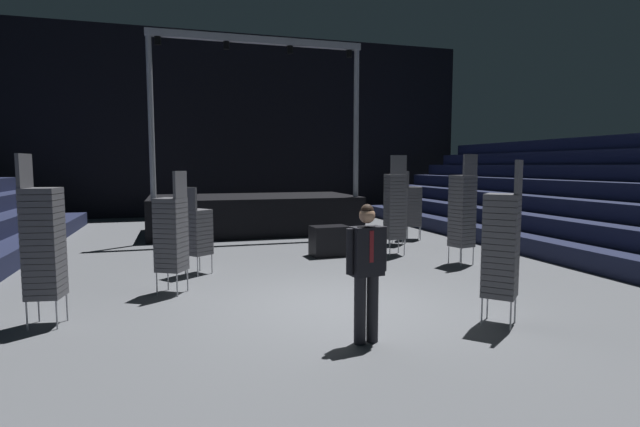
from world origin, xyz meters
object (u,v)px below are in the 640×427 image
stage_riser (253,212)px  chair_stack_front_right (43,241)px  chair_stack_mid_centre (414,205)px  chair_stack_rear_left (462,210)px  equipment_road_case (329,241)px  man_with_tie (367,265)px  chair_stack_rear_centre (197,231)px  chair_stack_front_left (395,206)px  chair_stack_rear_right (502,244)px  chair_stack_mid_right (171,233)px  chair_stack_mid_left (398,208)px

stage_riser → chair_stack_front_right: size_ratio=2.80×
chair_stack_mid_centre → chair_stack_rear_left: size_ratio=0.83×
chair_stack_rear_left → equipment_road_case: size_ratio=2.75×
man_with_tie → chair_stack_rear_centre: chair_stack_rear_centre is taller
chair_stack_front_left → chair_stack_rear_right: size_ratio=1.07×
chair_stack_rear_centre → stage_riser: bearing=123.1°
equipment_road_case → chair_stack_front_left: bearing=-11.7°
chair_stack_front_right → chair_stack_mid_right: size_ratio=1.12×
chair_stack_mid_centre → equipment_road_case: 3.80m
chair_stack_front_right → stage_riser: bearing=162.6°
chair_stack_mid_centre → chair_stack_rear_centre: (-6.46, -3.04, -0.13)m
stage_riser → chair_stack_rear_centre: stage_riser is taller
chair_stack_front_left → equipment_road_case: chair_stack_front_left is taller
man_with_tie → chair_stack_front_left: 6.25m
chair_stack_rear_right → stage_riser: bearing=56.3°
equipment_road_case → chair_stack_rear_centre: bearing=-159.9°
chair_stack_rear_left → chair_stack_front_right: bearing=-179.7°
chair_stack_rear_left → chair_stack_rear_centre: chair_stack_rear_left is taller
chair_stack_mid_left → chair_stack_rear_right: size_ratio=0.89×
chair_stack_mid_right → chair_stack_rear_centre: (0.50, 1.46, -0.17)m
chair_stack_mid_right → chair_stack_rear_left: chair_stack_rear_left is taller
chair_stack_front_right → chair_stack_rear_centre: (2.17, 2.77, -0.29)m
stage_riser → equipment_road_case: bearing=-76.9°
chair_stack_mid_centre → chair_stack_front_left: bearing=-14.2°
man_with_tie → chair_stack_mid_centre: bearing=-129.0°
chair_stack_mid_centre → equipment_road_case: chair_stack_mid_centre is taller
man_with_tie → chair_stack_front_right: 4.45m
chair_stack_mid_right → man_with_tie: bearing=-115.3°
chair_stack_rear_left → chair_stack_rear_centre: size_ratio=1.38×
chair_stack_mid_left → chair_stack_mid_centre: (0.87, 0.73, 0.00)m
chair_stack_mid_left → chair_stack_rear_centre: 6.05m
chair_stack_rear_left → chair_stack_rear_centre: bearing=159.0°
chair_stack_mid_left → chair_stack_rear_left: bearing=132.6°
chair_stack_mid_centre → chair_stack_rear_right: bearing=4.1°
chair_stack_front_left → chair_stack_mid_right: 5.79m
man_with_tie → chair_stack_rear_left: size_ratio=0.71×
chair_stack_mid_centre → chair_stack_rear_left: bearing=12.0°
chair_stack_front_left → equipment_road_case: 1.85m
stage_riser → chair_stack_mid_right: bearing=-108.9°
stage_riser → chair_stack_rear_left: (3.69, -6.70, 0.55)m
chair_stack_rear_centre → chair_stack_rear_left: bearing=45.6°
chair_stack_front_right → chair_stack_mid_centre: size_ratio=1.17×
chair_stack_mid_left → equipment_road_case: size_ratio=2.28×
chair_stack_front_left → equipment_road_case: bearing=171.6°
chair_stack_mid_left → chair_stack_rear_centre: bearing=61.7°
man_with_tie → equipment_road_case: 6.02m
chair_stack_front_left → chair_stack_rear_centre: size_ratio=1.38×
chair_stack_rear_left → man_with_tie: bearing=-148.9°
chair_stack_mid_left → chair_stack_rear_right: bearing=115.4°
stage_riser → chair_stack_rear_left: size_ratio=2.70×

